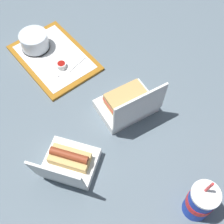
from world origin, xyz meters
TOP-DOWN VIEW (x-y plane):
  - ground_plane at (0.00, 0.00)m, footprint 3.20×3.20m
  - food_tray at (0.38, 0.02)m, footprint 0.38×0.27m
  - cake_container at (0.48, 0.04)m, footprint 0.12×0.12m
  - ketchup_cup at (0.31, 0.03)m, footprint 0.04×0.04m
  - napkin_stack at (0.33, -0.02)m, footprint 0.12×0.12m
  - plastic_fork at (0.33, 0.08)m, footprint 0.11×0.04m
  - clamshell_sandwich_left at (-0.02, -0.04)m, footprint 0.20×0.24m
  - clamshell_hotdog_right at (-0.06, 0.27)m, footprint 0.24×0.24m
  - soda_cup_front at (-0.44, 0.05)m, footprint 0.09×0.09m

SIDE VIEW (x-z plane):
  - ground_plane at x=0.00m, z-range 0.00..0.00m
  - food_tray at x=0.38m, z-range 0.00..0.01m
  - napkin_stack at x=0.33m, z-range 0.01..0.02m
  - plastic_fork at x=0.33m, z-range 0.01..0.02m
  - ketchup_cup at x=0.31m, z-range 0.01..0.04m
  - clamshell_hotdog_right at x=-0.06m, z-range -0.05..0.13m
  - clamshell_sandwich_left at x=-0.02m, z-range -0.05..0.14m
  - cake_container at x=0.48m, z-range 0.01..0.08m
  - soda_cup_front at x=-0.44m, z-range -0.03..0.18m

